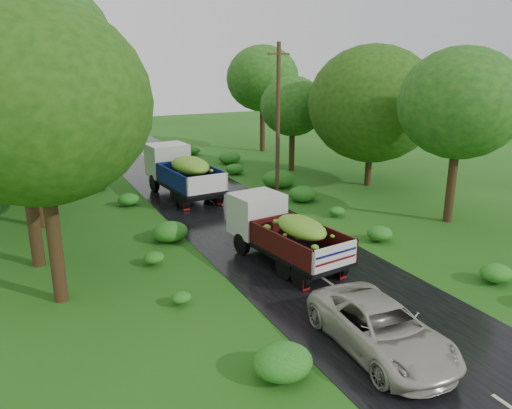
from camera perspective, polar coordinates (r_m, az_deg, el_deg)
ground at (r=16.13m, az=16.38°, el=-13.94°), size 120.00×120.00×0.00m
road at (r=19.62m, az=6.53°, el=-7.62°), size 6.50×80.00×0.02m
road_lines at (r=20.39m, az=5.01°, el=-6.57°), size 0.12×69.60×0.00m
truck_near at (r=19.96m, az=2.92°, el=-2.84°), size 2.82×6.06×2.45m
truck_far at (r=29.88m, az=-8.63°, el=3.96°), size 2.94×6.90×2.83m
car at (r=14.79m, az=14.11°, el=-13.53°), size 2.58×5.12×1.39m
utility_pole at (r=29.54m, az=2.53°, el=9.78°), size 1.53×0.43×8.82m
trees_right at (r=34.03m, az=9.34°, el=12.02°), size 5.76×25.21×7.83m
shrubs at (r=27.03m, az=-3.73°, el=0.04°), size 11.90×44.00×0.70m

